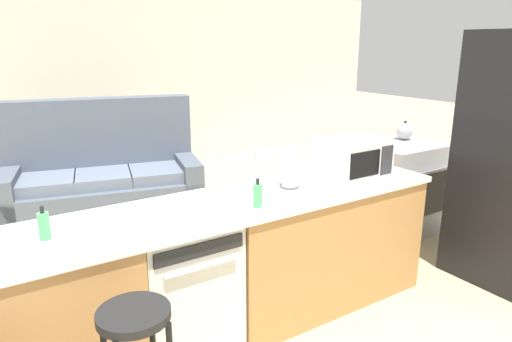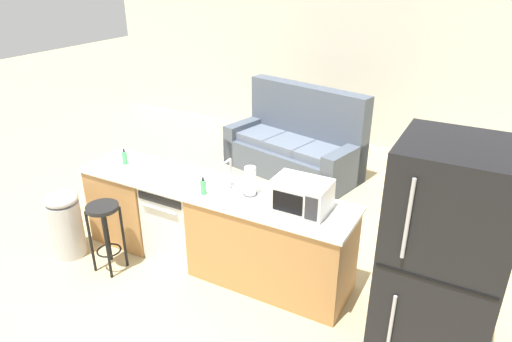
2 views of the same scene
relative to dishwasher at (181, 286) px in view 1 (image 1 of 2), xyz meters
name	(u,v)px [view 1 (image 1 of 2)]	position (x,y,z in m)	size (l,w,h in m)	color
ground_plane	(219,332)	(0.25, 0.00, -0.42)	(24.00, 24.00, 0.00)	tan
wall_back	(90,84)	(0.55, 4.20, 0.88)	(10.00, 0.06, 2.60)	silver
kitchen_counter	(249,266)	(0.49, 0.00, 0.00)	(2.94, 0.66, 0.90)	#B77F47
dishwasher	(181,286)	(0.00, 0.00, 0.00)	(0.58, 0.61, 0.84)	silver
stove_range	(399,188)	(2.60, 0.55, 0.03)	(0.76, 0.68, 0.90)	#B7B7BC
microwave	(351,158)	(1.37, 0.00, 0.62)	(0.50, 0.37, 0.28)	white
sink_faucet	(255,172)	(0.59, 0.08, 0.61)	(0.07, 0.18, 0.30)	silver
paper_towel_roll	(290,168)	(0.84, 0.03, 0.62)	(0.14, 0.14, 0.28)	#4C4C51
soap_bottle	(258,195)	(0.45, -0.17, 0.55)	(0.06, 0.06, 0.18)	#4CB266
dish_soap_bottle	(44,226)	(-0.70, 0.01, 0.55)	(0.06, 0.06, 0.18)	#4CB266
kettle	(405,131)	(2.77, 0.68, 0.56)	(0.21, 0.17, 0.19)	#B2B2B7
couch	(104,181)	(0.21, 2.57, -0.03)	(2.15, 1.34, 1.27)	#515B6B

